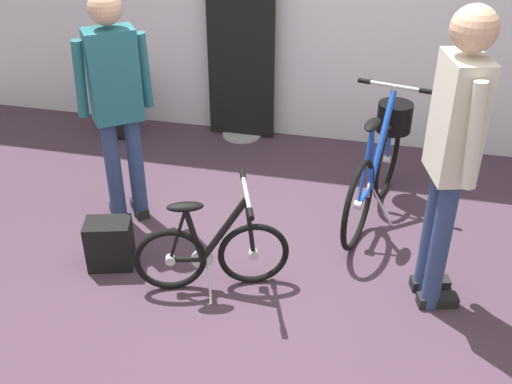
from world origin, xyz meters
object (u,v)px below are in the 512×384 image
at_px(folding_bike_foreground, 212,251).
at_px(display_bike_left, 380,159).
at_px(visitor_browsing, 453,146).
at_px(rolling_suitcase, 120,104).
at_px(floor_banner_stand, 241,68).
at_px(visitor_near_wall, 116,99).
at_px(backpack_on_floor, 110,244).

xyz_separation_m(folding_bike_foreground, display_bike_left, (0.93, 1.13, 0.17)).
height_order(visitor_browsing, rolling_suitcase, visitor_browsing).
bearing_deg(rolling_suitcase, visitor_browsing, -32.19).
bearing_deg(folding_bike_foreground, floor_banner_stand, 99.60).
xyz_separation_m(floor_banner_stand, folding_bike_foreground, (0.36, -2.14, -0.39)).
height_order(floor_banner_stand, display_bike_left, floor_banner_stand).
distance_m(visitor_near_wall, visitor_browsing, 2.17).
bearing_deg(display_bike_left, folding_bike_foreground, -129.50).
xyz_separation_m(display_bike_left, rolling_suitcase, (-2.41, 0.82, -0.15)).
distance_m(visitor_browsing, backpack_on_floor, 2.21).
bearing_deg(display_bike_left, visitor_near_wall, -163.28).
bearing_deg(visitor_near_wall, floor_banner_stand, 73.36).
height_order(floor_banner_stand, rolling_suitcase, floor_banner_stand).
xyz_separation_m(folding_bike_foreground, rolling_suitcase, (-1.47, 1.95, 0.01)).
height_order(visitor_near_wall, rolling_suitcase, visitor_near_wall).
xyz_separation_m(visitor_browsing, backpack_on_floor, (-2.03, -0.14, -0.88)).
bearing_deg(rolling_suitcase, folding_bike_foreground, -53.00).
relative_size(floor_banner_stand, folding_bike_foreground, 1.62).
bearing_deg(backpack_on_floor, visitor_near_wall, 100.80).
bearing_deg(visitor_near_wall, display_bike_left, 16.72).
bearing_deg(floor_banner_stand, visitor_browsing, -49.15).
height_order(folding_bike_foreground, visitor_near_wall, visitor_near_wall).
bearing_deg(visitor_browsing, backpack_on_floor, -175.96).
relative_size(visitor_near_wall, rolling_suitcase, 1.99).
height_order(display_bike_left, rolling_suitcase, display_bike_left).
xyz_separation_m(floor_banner_stand, visitor_browsing, (1.67, -1.94, 0.39)).
bearing_deg(visitor_browsing, folding_bike_foreground, -171.30).
xyz_separation_m(visitor_browsing, rolling_suitcase, (-2.79, 1.75, -0.76)).
height_order(floor_banner_stand, visitor_browsing, visitor_browsing).
bearing_deg(visitor_near_wall, rolling_suitcase, 115.87).
bearing_deg(floor_banner_stand, backpack_on_floor, -99.64).
bearing_deg(folding_bike_foreground, visitor_near_wall, 143.52).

